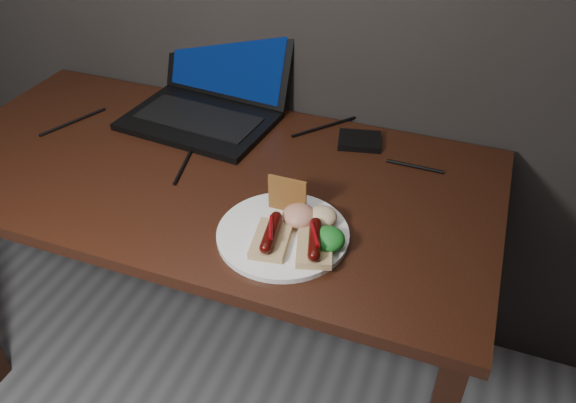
# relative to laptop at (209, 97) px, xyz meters

# --- Properties ---
(desk) EXTENTS (1.40, 0.70, 0.75)m
(desk) POSITION_rel_laptop_xyz_m (0.11, -0.25, -0.14)
(desk) COLOR #35190D
(desk) RESTS_ON ground
(laptop) EXTENTS (0.42, 0.38, 0.25)m
(laptop) POSITION_rel_laptop_xyz_m (0.00, 0.00, 0.00)
(laptop) COLOR black
(laptop) RESTS_ON desk
(hard_drive) EXTENTS (0.13, 0.11, 0.02)m
(hard_drive) POSITION_rel_laptop_xyz_m (0.43, -0.00, -0.04)
(hard_drive) COLOR black
(hard_drive) RESTS_ON desk
(desk_cables) EXTENTS (1.03, 0.47, 0.01)m
(desk_cables) POSITION_rel_laptop_xyz_m (0.13, -0.11, -0.05)
(desk_cables) COLOR black
(desk_cables) RESTS_ON desk
(plate) EXTENTS (0.34, 0.34, 0.01)m
(plate) POSITION_rel_laptop_xyz_m (0.38, -0.42, -0.05)
(plate) COLOR white
(plate) RESTS_ON desk
(bread_sausage_center) EXTENTS (0.09, 0.12, 0.04)m
(bread_sausage_center) POSITION_rel_laptop_xyz_m (0.37, -0.46, -0.02)
(bread_sausage_center) COLOR #DBBC80
(bread_sausage_center) RESTS_ON plate
(bread_sausage_right) EXTENTS (0.10, 0.13, 0.04)m
(bread_sausage_right) POSITION_rel_laptop_xyz_m (0.46, -0.44, -0.02)
(bread_sausage_right) COLOR #DBBC80
(bread_sausage_right) RESTS_ON plate
(crispbread) EXTENTS (0.09, 0.01, 0.08)m
(crispbread) POSITION_rel_laptop_xyz_m (0.36, -0.35, 0.00)
(crispbread) COLOR #9C5C2A
(crispbread) RESTS_ON plate
(salad_greens) EXTENTS (0.07, 0.07, 0.04)m
(salad_greens) POSITION_rel_laptop_xyz_m (0.48, -0.43, -0.02)
(salad_greens) COLOR #105418
(salad_greens) RESTS_ON plate
(salsa_mound) EXTENTS (0.07, 0.07, 0.04)m
(salsa_mound) POSITION_rel_laptop_xyz_m (0.40, -0.38, -0.02)
(salsa_mound) COLOR #A91017
(salsa_mound) RESTS_ON plate
(coleslaw_mound) EXTENTS (0.06, 0.06, 0.04)m
(coleslaw_mound) POSITION_rel_laptop_xyz_m (0.44, -0.36, -0.02)
(coleslaw_mound) COLOR beige
(coleslaw_mound) RESTS_ON plate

